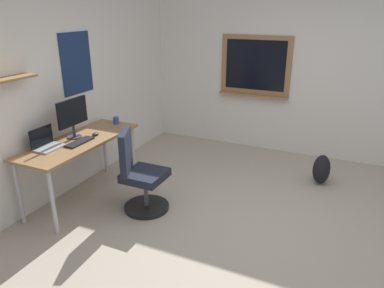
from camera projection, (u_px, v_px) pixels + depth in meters
ground_plane at (253, 231)px, 3.79m from camera, size 5.20×5.20×0.00m
wall_back at (58, 88)px, 4.28m from camera, size 5.00×0.30×2.60m
wall_right at (302, 71)px, 5.42m from camera, size 0.22×5.00×2.60m
desk at (80, 146)px, 4.22m from camera, size 1.57×0.59×0.76m
office_chair at (140, 177)px, 4.08m from camera, size 0.54×0.56×0.95m
laptop at (46, 143)px, 3.93m from camera, size 0.31×0.21×0.23m
monitor_primary at (73, 115)px, 4.17m from camera, size 0.46×0.17×0.46m
keyboard at (80, 142)px, 4.10m from camera, size 0.37×0.13×0.02m
computer_mouse at (96, 134)px, 4.33m from camera, size 0.10×0.06×0.03m
coffee_mug at (116, 120)px, 4.75m from camera, size 0.08×0.08×0.09m
backpack at (321, 169)px, 4.77m from camera, size 0.32×0.22×0.39m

